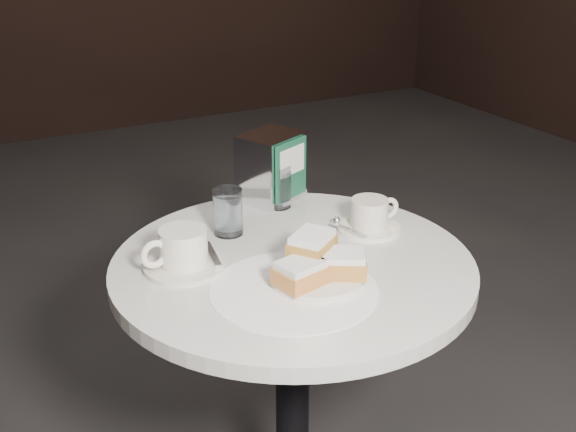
# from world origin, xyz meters

# --- Properties ---
(cafe_table) EXTENTS (0.70, 0.70, 0.74)m
(cafe_table) POSITION_xyz_m (0.00, 0.00, 0.55)
(cafe_table) COLOR black
(cafe_table) RESTS_ON ground
(sugar_spill) EXTENTS (0.38, 0.38, 0.00)m
(sugar_spill) POSITION_xyz_m (-0.05, -0.10, 0.75)
(sugar_spill) COLOR white
(sugar_spill) RESTS_ON cafe_table
(beignet_plate) EXTENTS (0.19, 0.18, 0.08)m
(beignet_plate) POSITION_xyz_m (0.00, -0.09, 0.78)
(beignet_plate) COLOR silver
(beignet_plate) RESTS_ON cafe_table
(coffee_cup_left) EXTENTS (0.17, 0.17, 0.08)m
(coffee_cup_left) POSITION_xyz_m (-0.20, 0.07, 0.78)
(coffee_cup_left) COLOR silver
(coffee_cup_left) RESTS_ON cafe_table
(coffee_cup_right) EXTENTS (0.14, 0.14, 0.07)m
(coffee_cup_right) POSITION_xyz_m (0.21, 0.05, 0.77)
(coffee_cup_right) COLOR white
(coffee_cup_right) RESTS_ON cafe_table
(water_glass_left) EXTENTS (0.07, 0.07, 0.10)m
(water_glass_left) POSITION_xyz_m (-0.06, 0.17, 0.79)
(water_glass_left) COLOR white
(water_glass_left) RESTS_ON cafe_table
(water_glass_right) EXTENTS (0.07, 0.07, 0.10)m
(water_glass_right) POSITION_xyz_m (0.10, 0.25, 0.79)
(water_glass_right) COLOR white
(water_glass_right) RESTS_ON cafe_table
(napkin_dispenser) EXTENTS (0.17, 0.15, 0.16)m
(napkin_dispenser) POSITION_xyz_m (0.10, 0.30, 0.82)
(napkin_dispenser) COLOR silver
(napkin_dispenser) RESTS_ON cafe_table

